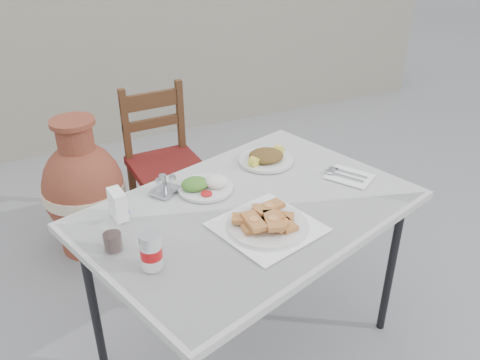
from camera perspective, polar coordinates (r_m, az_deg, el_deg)
name	(u,v)px	position (r m, az deg, el deg)	size (l,w,h in m)	color
ground	(247,332)	(2.52, 0.77, -16.66)	(80.00, 80.00, 0.00)	#5E5E60
cafe_table	(250,218)	(2.00, 1.15, -4.23)	(1.45, 1.19, 0.76)	black
pide_plate	(267,220)	(1.83, 3.09, -4.51)	(0.41, 0.41, 0.07)	white
salad_rice_plate	(205,185)	(2.07, -3.97, -0.54)	(0.23, 0.23, 0.06)	silver
salad_chopped_plate	(266,157)	(2.29, 2.95, 2.55)	(0.25, 0.25, 0.05)	silver
soda_can	(151,251)	(1.65, -9.96, -7.83)	(0.07, 0.07, 0.13)	silver
cola_glass	(112,238)	(1.77, -14.14, -6.34)	(0.07, 0.07, 0.10)	white
napkin_holder	(118,204)	(1.93, -13.56, -2.68)	(0.07, 0.10, 0.11)	white
condiment_caddy	(165,187)	(2.06, -8.41, -0.76)	(0.14, 0.13, 0.08)	#B0B0B7
cutlery_napkin	(346,175)	(2.22, 11.82, 0.51)	(0.22, 0.23, 0.01)	white
chair	(164,161)	(2.99, -8.54, 2.08)	(0.41, 0.41, 0.88)	#36190E
terracotta_urn	(84,191)	(2.97, -17.10, -1.14)	(0.46, 0.46, 0.80)	brown
back_wall	(110,67)	(4.31, -14.35, 12.17)	(6.00, 0.25, 1.20)	gray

